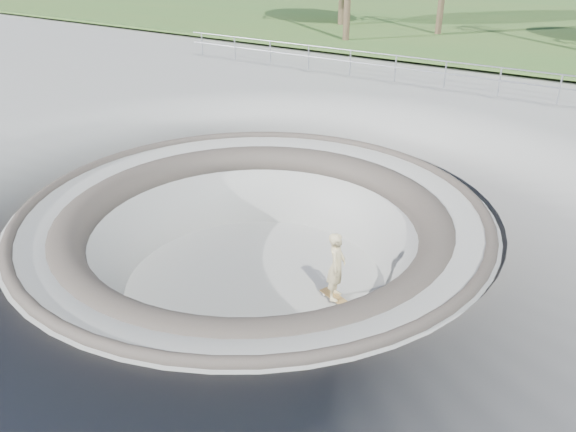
# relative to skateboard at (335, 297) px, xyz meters

# --- Properties ---
(ground) EXTENTS (180.00, 180.00, 0.00)m
(ground) POSITION_rel_skateboard_xyz_m (-1.94, -0.33, 1.83)
(ground) COLOR gray
(ground) RESTS_ON ground
(skate_bowl) EXTENTS (14.00, 14.00, 4.10)m
(skate_bowl) POSITION_rel_skateboard_xyz_m (-1.94, -0.33, 0.00)
(skate_bowl) COLOR gray
(skate_bowl) RESTS_ON ground
(grass_strip) EXTENTS (180.00, 36.00, 0.12)m
(grass_strip) POSITION_rel_skateboard_xyz_m (-1.94, 33.67, 2.05)
(grass_strip) COLOR #366127
(grass_strip) RESTS_ON ground
(safety_railing) EXTENTS (25.00, 0.06, 1.03)m
(safety_railing) POSITION_rel_skateboard_xyz_m (-1.94, 11.67, 2.52)
(safety_railing) COLOR #97999F
(safety_railing) RESTS_ON ground
(skateboard) EXTENTS (0.86, 0.50, 0.09)m
(skateboard) POSITION_rel_skateboard_xyz_m (0.00, 0.00, 0.00)
(skateboard) COLOR olive
(skateboard) RESTS_ON ground
(skater) EXTENTS (0.53, 0.66, 1.59)m
(skater) POSITION_rel_skateboard_xyz_m (0.00, 0.00, 0.81)
(skater) COLOR #CAB883
(skater) RESTS_ON skateboard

